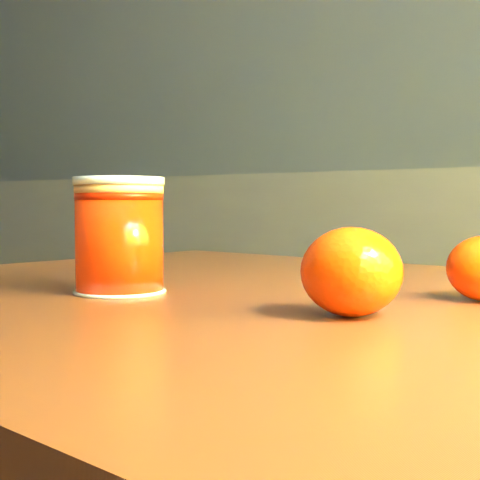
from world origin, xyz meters
The scene contains 4 objects.
kitchen_counter centered at (0.00, 1.45, 0.45)m, with size 3.15×0.60×0.90m, color #4B4A4F.
table centered at (0.85, 0.17, 0.65)m, with size 1.07×0.82×0.74m.
juice_glass centered at (0.69, 0.10, 0.79)m, with size 0.08×0.08×0.10m.
orange_front centered at (0.92, 0.10, 0.77)m, with size 0.07×0.07×0.06m, color #FF3D05.
Camera 1 is at (1.11, -0.33, 0.82)m, focal length 50.00 mm.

